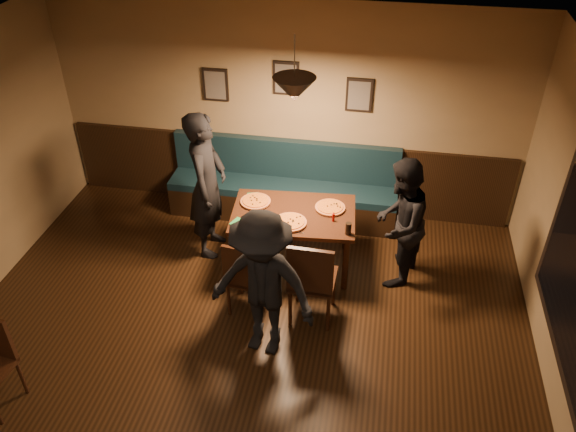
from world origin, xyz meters
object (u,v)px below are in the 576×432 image
object	(u,v)px
dining_table	(293,239)
diner_right	(400,223)
chair_near_right	(313,277)
diner_front	(262,286)
chair_near_left	(250,274)
diner_left	(207,185)
soda_glass	(348,229)
booth_bench	(283,184)
tabasco_bottle	(333,217)

from	to	relation	value
dining_table	diner_right	bearing A→B (deg)	-6.11
chair_near_right	diner_right	world-z (taller)	diner_right
dining_table	diner_front	xyz separation A→B (m)	(-0.07, -1.35, 0.44)
chair_near_left	diner_left	distance (m)	1.28
diner_front	soda_glass	bearing A→B (deg)	66.23
dining_table	diner_front	bearing A→B (deg)	-97.49
booth_bench	diner_left	distance (m)	1.20
chair_near_right	diner_front	distance (m)	0.74
chair_near_right	diner_right	size ratio (longest dim) A/B	0.68
booth_bench	chair_near_left	distance (m)	1.81
booth_bench	diner_right	bearing A→B (deg)	-34.07
booth_bench	diner_right	distance (m)	1.85
booth_bench	diner_front	xyz separation A→B (m)	(0.25, -2.34, 0.32)
chair_near_left	diner_front	xyz separation A→B (m)	(0.26, -0.53, 0.34)
diner_right	diner_front	distance (m)	1.83
booth_bench	diner_front	bearing A→B (deg)	-83.88
booth_bench	chair_near_right	distance (m)	1.92
diner_right	tabasco_bottle	xyz separation A→B (m)	(-0.73, -0.05, 0.03)
chair_near_right	diner_front	xyz separation A→B (m)	(-0.41, -0.54, 0.29)
diner_right	diner_left	bearing A→B (deg)	-78.20
chair_near_left	diner_front	distance (m)	0.68
dining_table	diner_left	xyz separation A→B (m)	(-1.05, 0.14, 0.55)
chair_near_right	soda_glass	size ratio (longest dim) A/B	7.50
diner_left	tabasco_bottle	bearing A→B (deg)	-99.31
booth_bench	dining_table	size ratio (longest dim) A/B	2.14
chair_near_right	diner_right	distance (m)	1.18
booth_bench	chair_near_right	size ratio (longest dim) A/B	2.82
chair_near_left	chair_near_right	world-z (taller)	chair_near_right
chair_near_left	tabasco_bottle	world-z (taller)	chair_near_left
chair_near_left	soda_glass	distance (m)	1.17
chair_near_right	diner_left	world-z (taller)	diner_left
booth_bench	soda_glass	distance (m)	1.64
chair_near_left	diner_left	xyz separation A→B (m)	(-0.72, 0.96, 0.44)
dining_table	tabasco_bottle	distance (m)	0.64
diner_left	soda_glass	size ratio (longest dim) A/B	13.03
chair_near_left	diner_left	size ratio (longest dim) A/B	0.52
chair_near_left	chair_near_right	bearing A→B (deg)	8.18
dining_table	diner_left	bearing A→B (deg)	167.82
diner_left	tabasco_bottle	distance (m)	1.54
booth_bench	tabasco_bottle	size ratio (longest dim) A/B	24.25
soda_glass	booth_bench	bearing A→B (deg)	127.09
dining_table	soda_glass	world-z (taller)	soda_glass
chair_near_left	chair_near_right	xyz separation A→B (m)	(0.68, 0.01, 0.05)
booth_bench	soda_glass	xyz separation A→B (m)	(0.97, -1.28, 0.32)
booth_bench	diner_left	world-z (taller)	diner_left
diner_left	diner_right	world-z (taller)	diner_left
chair_near_left	tabasco_bottle	size ratio (longest dim) A/B	7.75
diner_right	tabasco_bottle	world-z (taller)	diner_right
diner_right	booth_bench	bearing A→B (deg)	-107.99
diner_right	diner_front	xyz separation A→B (m)	(-1.26, -1.32, 0.04)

